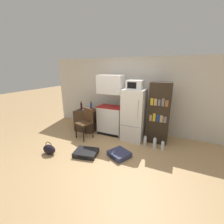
{
  "coord_description": "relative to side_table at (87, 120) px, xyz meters",
  "views": [
    {
      "loc": [
        1.55,
        -2.83,
        2.11
      ],
      "look_at": [
        -0.16,
        0.85,
        0.91
      ],
      "focal_mm": 24.0,
      "sensor_mm": 36.0,
      "label": 1
    }
  ],
  "objects": [
    {
      "name": "chair",
      "position": [
        0.32,
        -0.52,
        0.21
      ],
      "size": [
        0.49,
        0.5,
        0.92
      ],
      "rotation": [
        0.0,
        0.0,
        -0.28
      ],
      "color": "black",
      "rests_on": "ground_plane"
    },
    {
      "name": "microwave",
      "position": [
        1.68,
        -0.01,
        1.3
      ],
      "size": [
        0.44,
        0.37,
        0.25
      ],
      "color": "silver",
      "rests_on": "refrigerator"
    },
    {
      "name": "bottle_blue_soda",
      "position": [
        0.1,
        0.14,
        0.48
      ],
      "size": [
        0.07,
        0.07,
        0.3
      ],
      "color": "#1E47A3",
      "rests_on": "side_table"
    },
    {
      "name": "bookshelf",
      "position": [
        2.38,
        0.12,
        0.52
      ],
      "size": [
        0.57,
        0.39,
        1.75
      ],
      "color": "#2D2319",
      "rests_on": "ground_plane"
    },
    {
      "name": "bottle_wine_dark",
      "position": [
        -0.2,
        -0.01,
        0.48
      ],
      "size": [
        0.07,
        0.07,
        0.3
      ],
      "color": "black",
      "rests_on": "side_table"
    },
    {
      "name": "suitcase_large_flat",
      "position": [
        1.67,
        -1.1,
        -0.29
      ],
      "size": [
        0.62,
        0.6,
        0.13
      ],
      "rotation": [
        0.0,
        0.0,
        -0.48
      ],
      "color": "navy",
      "rests_on": "ground_plane"
    },
    {
      "name": "side_table",
      "position": [
        0.0,
        0.0,
        0.0
      ],
      "size": [
        0.69,
        0.62,
        0.71
      ],
      "color": "#422D1E",
      "rests_on": "ground_plane"
    },
    {
      "name": "refrigerator",
      "position": [
        1.68,
        -0.01,
        0.41
      ],
      "size": [
        0.62,
        0.66,
        1.53
      ],
      "color": "white",
      "rests_on": "ground_plane"
    },
    {
      "name": "ground_plane",
      "position": [
        1.33,
        -1.29,
        -0.35
      ],
      "size": [
        24.0,
        24.0,
        0.0
      ],
      "primitive_type": "plane",
      "color": "tan"
    },
    {
      "name": "wall_back",
      "position": [
        1.53,
        0.71,
        0.87
      ],
      "size": [
        6.4,
        0.1,
        2.44
      ],
      "color": "beige",
      "rests_on": "ground_plane"
    },
    {
      "name": "water_bottle_front",
      "position": [
        2.39,
        -0.3,
        -0.21
      ],
      "size": [
        0.09,
        0.09,
        0.34
      ],
      "color": "silver",
      "rests_on": "ground_plane"
    },
    {
      "name": "suitcase_small_flat",
      "position": [
        0.89,
        -1.39,
        -0.3
      ],
      "size": [
        0.64,
        0.54,
        0.12
      ],
      "rotation": [
        0.0,
        0.0,
        0.21
      ],
      "color": "black",
      "rests_on": "ground_plane"
    },
    {
      "name": "bowl",
      "position": [
        -0.06,
        -0.02,
        0.38
      ],
      "size": [
        0.16,
        0.16,
        0.04
      ],
      "color": "silver",
      "rests_on": "side_table"
    },
    {
      "name": "handbag",
      "position": [
        0.01,
        -1.73,
        -0.23
      ],
      "size": [
        0.36,
        0.2,
        0.33
      ],
      "color": "black",
      "rests_on": "ground_plane"
    },
    {
      "name": "water_bottle_back",
      "position": [
        2.11,
        -0.24,
        -0.22
      ],
      "size": [
        0.09,
        0.09,
        0.31
      ],
      "color": "silver",
      "rests_on": "ground_plane"
    },
    {
      "name": "bottle_milk_white",
      "position": [
        0.09,
        -0.07,
        0.42
      ],
      "size": [
        0.08,
        0.08,
        0.17
      ],
      "color": "white",
      "rests_on": "side_table"
    },
    {
      "name": "bottle_ketchup_red",
      "position": [
        0.23,
        -0.03,
        0.41
      ],
      "size": [
        0.07,
        0.07,
        0.15
      ],
      "color": "#AD1914",
      "rests_on": "side_table"
    },
    {
      "name": "kitchen_hutch",
      "position": [
        0.88,
        0.07,
        0.5
      ],
      "size": [
        0.8,
        0.49,
        1.9
      ],
      "color": "white",
      "rests_on": "ground_plane"
    },
    {
      "name": "water_bottle_middle",
      "position": [
        2.6,
        -0.3,
        -0.23
      ],
      "size": [
        0.09,
        0.09,
        0.28
      ],
      "color": "silver",
      "rests_on": "ground_plane"
    }
  ]
}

